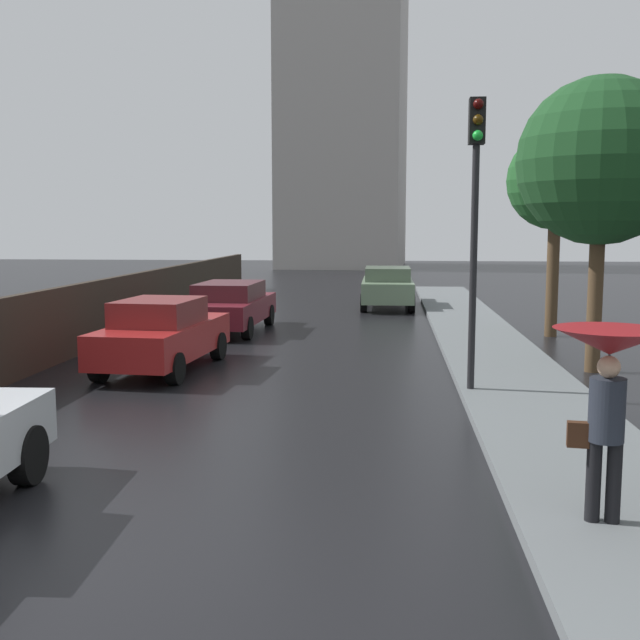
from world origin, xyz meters
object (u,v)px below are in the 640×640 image
at_px(street_tree_far, 601,162).
at_px(pedestrian_with_umbrella_near, 608,368).
at_px(car_green_behind_camera, 388,287).
at_px(street_tree_mid, 556,182).
at_px(car_maroon_far_ahead, 230,305).
at_px(traffic_light, 475,192).
at_px(car_red_mid_road, 162,334).

bearing_deg(street_tree_far, pedestrian_with_umbrella_near, -103.75).
height_order(pedestrian_with_umbrella_near, street_tree_far, street_tree_far).
bearing_deg(pedestrian_with_umbrella_near, car_green_behind_camera, -76.64).
distance_m(pedestrian_with_umbrella_near, street_tree_far, 9.04).
distance_m(pedestrian_with_umbrella_near, street_tree_mid, 13.88).
distance_m(street_tree_mid, street_tree_far, 5.05).
distance_m(car_maroon_far_ahead, traffic_light, 10.07).
xyz_separation_m(car_red_mid_road, car_maroon_far_ahead, (0.16, 5.85, -0.02)).
bearing_deg(car_red_mid_road, street_tree_mid, -143.13).
bearing_deg(street_tree_mid, street_tree_far, -92.37).
height_order(car_maroon_far_ahead, pedestrian_with_umbrella_near, pedestrian_with_umbrella_near).
relative_size(car_maroon_far_ahead, pedestrian_with_umbrella_near, 2.49).
bearing_deg(car_maroon_far_ahead, street_tree_far, 150.22).
height_order(street_tree_mid, street_tree_far, street_tree_far).
distance_m(traffic_light, street_tree_mid, 8.12).
bearing_deg(car_green_behind_camera, traffic_light, -84.65).
height_order(car_red_mid_road, traffic_light, traffic_light).
height_order(car_red_mid_road, car_maroon_far_ahead, car_red_mid_road).
height_order(car_maroon_far_ahead, street_tree_mid, street_tree_mid).
bearing_deg(car_maroon_far_ahead, car_red_mid_road, 90.31).
xyz_separation_m(pedestrian_with_umbrella_near, street_tree_far, (2.06, 8.43, 2.53)).
bearing_deg(traffic_light, street_tree_mid, 69.17).
relative_size(pedestrian_with_umbrella_near, street_tree_mid, 0.34).
distance_m(car_red_mid_road, car_maroon_far_ahead, 5.86).
bearing_deg(pedestrian_with_umbrella_near, car_red_mid_road, -42.40).
bearing_deg(car_green_behind_camera, street_tree_far, -71.14).
distance_m(car_maroon_far_ahead, street_tree_mid, 9.30).
relative_size(car_green_behind_camera, traffic_light, 0.93).
relative_size(car_maroon_far_ahead, street_tree_mid, 0.85).
distance_m(car_green_behind_camera, traffic_light, 14.63).
xyz_separation_m(car_green_behind_camera, street_tree_mid, (4.35, -6.73, 3.27)).
bearing_deg(traffic_light, street_tree_far, 43.41).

